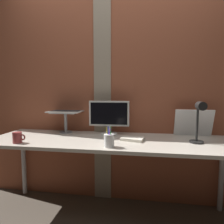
{
  "coord_description": "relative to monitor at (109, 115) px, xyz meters",
  "views": [
    {
      "loc": [
        0.27,
        -1.71,
        1.22
      ],
      "look_at": [
        -0.03,
        0.18,
        1.03
      ],
      "focal_mm": 31.63,
      "sensor_mm": 36.0,
      "label": 1
    }
  ],
  "objects": [
    {
      "name": "desk",
      "position": [
        0.05,
        -0.23,
        -0.27
      ],
      "size": [
        2.32,
        0.71,
        0.78
      ],
      "color": "beige",
      "rests_on": "ground_plane"
    },
    {
      "name": "paper_clutter_stack",
      "position": [
        0.26,
        -0.23,
        -0.19
      ],
      "size": [
        0.23,
        0.18,
        0.03
      ],
      "primitive_type": "cube",
      "rotation": [
        0.0,
        0.0,
        -0.24
      ],
      "color": "silver",
      "rests_on": "desk"
    },
    {
      "name": "laptop_stand",
      "position": [
        -0.48,
        0.0,
        -0.05
      ],
      "size": [
        0.28,
        0.22,
        0.23
      ],
      "color": "gray",
      "rests_on": "desk"
    },
    {
      "name": "brick_wall_back",
      "position": [
        0.09,
        0.18,
        0.34
      ],
      "size": [
        3.35,
        0.16,
        2.64
      ],
      "color": "brown",
      "rests_on": "ground_plane"
    },
    {
      "name": "laptop",
      "position": [
        -0.48,
        0.08,
        0.09
      ],
      "size": [
        0.35,
        0.32,
        0.24
      ],
      "color": "silver",
      "rests_on": "laptop_stand"
    },
    {
      "name": "pen_cup",
      "position": [
        0.08,
        -0.49,
        -0.15
      ],
      "size": [
        0.08,
        0.08,
        0.17
      ],
      "color": "white",
      "rests_on": "desk"
    },
    {
      "name": "monitor",
      "position": [
        0.0,
        0.0,
        0.0
      ],
      "size": [
        0.42,
        0.18,
        0.35
      ],
      "color": "silver",
      "rests_on": "desk"
    },
    {
      "name": "coffee_mug",
      "position": [
        -0.73,
        -0.49,
        -0.15
      ],
      "size": [
        0.12,
        0.08,
        0.09
      ],
      "color": "maroon",
      "rests_on": "desk"
    },
    {
      "name": "ground_plane",
      "position": [
        0.09,
        -0.31,
        -0.98
      ],
      "size": [
        6.0,
        6.0,
        0.0
      ],
      "primitive_type": "plane",
      "color": "#4C4238"
    },
    {
      "name": "whiteboard_panel",
      "position": [
        0.86,
        0.04,
        -0.07
      ],
      "size": [
        0.37,
        0.1,
        0.27
      ],
      "primitive_type": "cube",
      "rotation": [
        0.31,
        0.0,
        0.0
      ],
      "color": "white",
      "rests_on": "desk"
    },
    {
      "name": "desk_lamp",
      "position": [
        0.82,
        -0.29,
        0.03
      ],
      "size": [
        0.12,
        0.2,
        0.37
      ],
      "color": "black",
      "rests_on": "desk"
    }
  ]
}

